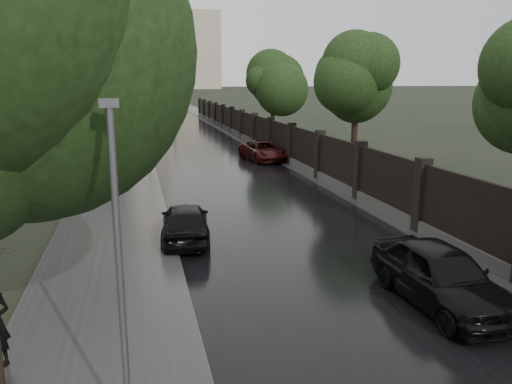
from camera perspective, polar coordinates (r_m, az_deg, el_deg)
name	(u,v)px	position (r m, az deg, el deg)	size (l,w,h in m)	color
road	(146,94)	(195.35, -12.42, 10.86)	(8.00, 420.00, 0.02)	black
sidewalk_left	(130,94)	(195.28, -14.21, 10.79)	(4.00, 420.00, 0.16)	#2D2D2D
verge_right	(161,94)	(195.57, -10.78, 10.94)	(3.00, 420.00, 0.08)	#2D2D2D
fence_right	(264,137)	(38.71, 0.91, 6.28)	(0.45, 75.72, 2.70)	#383533
tree_left_far	(86,81)	(35.33, -18.82, 11.89)	(4.25, 4.25, 7.39)	black
tree_right_b	(356,87)	(29.99, 11.40, 11.72)	(4.08, 4.08, 7.01)	black
tree_right_c	(273,84)	(46.93, 1.92, 12.23)	(4.08, 4.08, 7.01)	black
lamp_post	(120,278)	(7.23, -15.27, -9.44)	(0.25, 0.12, 5.11)	#59595E
traffic_light	(148,131)	(30.36, -12.20, 6.86)	(0.16, 0.32, 4.00)	#59595E
stalinist_tower	(138,20)	(307.03, -13.37, 18.56)	(92.00, 30.00, 159.00)	tan
hatchback_left	(185,222)	(16.96, -8.10, -3.40)	(1.58, 3.93, 1.34)	black
car_right_near	(441,275)	(12.93, 20.38, -8.91)	(1.78, 4.42, 1.51)	black
car_right_far	(263,151)	(33.70, 0.85, 4.72)	(2.19, 4.74, 1.32)	black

